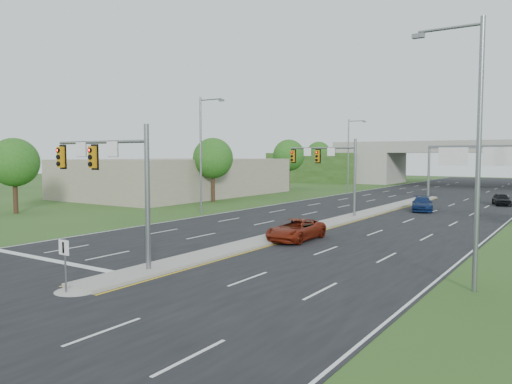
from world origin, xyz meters
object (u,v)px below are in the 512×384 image
object	(u,v)px
signal_mast_far	(331,164)
car_far_b	(422,204)
sign_gantry	(478,158)
car_far_c	(502,199)
keep_right_sign	(65,257)
car_far_a	(296,230)
overpass	(474,166)
signal_mast_near	(113,172)

from	to	relation	value
signal_mast_far	car_far_b	bearing A→B (deg)	55.61
sign_gantry	car_far_c	size ratio (longest dim) A/B	2.96
car_far_b	car_far_c	distance (m)	12.07
keep_right_sign	car_far_c	distance (m)	49.57
sign_gantry	car_far_a	xyz separation A→B (m)	(-5.18, -33.30, -4.53)
signal_mast_far	car_far_a	distance (m)	14.40
signal_mast_far	car_far_a	size ratio (longest dim) A/B	1.41
car_far_c	sign_gantry	bearing A→B (deg)	146.60
overpass	car_far_b	bearing A→B (deg)	-85.55
overpass	sign_gantry	bearing A→B (deg)	-79.21
sign_gantry	car_far_a	distance (m)	34.00
signal_mast_near	car_far_a	size ratio (longest dim) A/B	1.41
car_far_a	car_far_b	xyz separation A→B (m)	(2.12, 21.90, 0.00)
keep_right_sign	overpass	xyz separation A→B (m)	(0.00, 84.53, 2.04)
car_far_a	car_far_c	distance (m)	33.46
overpass	car_far_c	distance (m)	37.17
signal_mast_near	overpass	distance (m)	80.11
car_far_a	overpass	bearing A→B (deg)	90.82
keep_right_sign	car_far_b	size ratio (longest dim) A/B	0.46
signal_mast_near	overpass	size ratio (longest dim) A/B	0.09
signal_mast_near	keep_right_sign	xyz separation A→B (m)	(2.26, -4.45, -3.21)
sign_gantry	car_far_a	bearing A→B (deg)	-98.85
signal_mast_far	sign_gantry	bearing A→B (deg)	65.89
signal_mast_far	car_far_c	size ratio (longest dim) A/B	1.79
signal_mast_far	car_far_c	world-z (taller)	signal_mast_far
signal_mast_far	car_far_c	bearing A→B (deg)	58.83
signal_mast_near	car_far_c	size ratio (longest dim) A/B	1.79
signal_mast_far	sign_gantry	distance (m)	21.91
signal_mast_near	sign_gantry	world-z (taller)	signal_mast_near
overpass	car_far_a	xyz separation A→B (m)	(1.50, -68.38, -2.84)
keep_right_sign	car_far_c	xyz separation A→B (m)	(9.36, 48.67, -0.83)
signal_mast_far	car_far_b	size ratio (longest dim) A/B	1.46
signal_mast_far	keep_right_sign	size ratio (longest dim) A/B	3.18
signal_mast_near	car_far_c	distance (m)	45.90
car_far_a	car_far_c	world-z (taller)	car_far_a
car_far_a	sign_gantry	bearing A→B (deg)	80.72
keep_right_sign	overpass	size ratio (longest dim) A/B	0.03
car_far_a	car_far_b	world-z (taller)	car_far_b
signal_mast_near	sign_gantry	xyz separation A→B (m)	(8.95, 44.99, 0.51)
signal_mast_far	keep_right_sign	bearing A→B (deg)	-85.61
signal_mast_near	signal_mast_far	world-z (taller)	same
signal_mast_near	overpass	xyz separation A→B (m)	(2.26, 80.07, -1.17)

